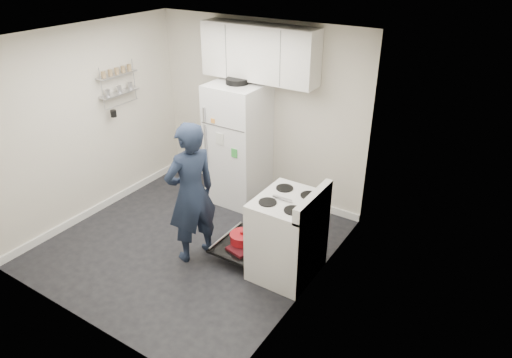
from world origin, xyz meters
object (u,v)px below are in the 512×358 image
Objects in this scene: refrigerator at (238,144)px; person at (191,194)px; electric_range at (286,237)px; open_oven_door at (242,241)px.

refrigerator is 1.46m from person.
electric_range is at bearing -38.41° from refrigerator.
person is (-0.47, -0.31, 0.66)m from open_oven_door.
refrigerator reaches higher than open_oven_door.
person is at bearing -163.21° from electric_range.
electric_range is at bearing 126.90° from person.
electric_range is 1.81m from refrigerator.
refrigerator reaches higher than person.
open_oven_door is at bearing -179.29° from electric_range.
electric_range is at bearing 0.71° from open_oven_door.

